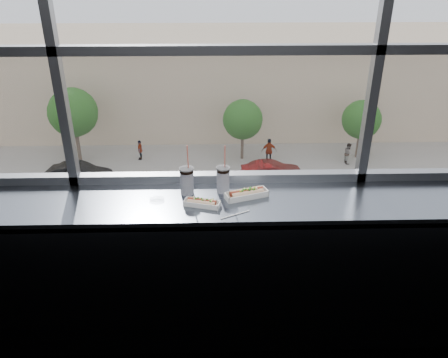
{
  "coord_description": "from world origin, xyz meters",
  "views": [
    {
      "loc": [
        -0.04,
        -1.25,
        2.47
      ],
      "look_at": [
        0.03,
        1.23,
        1.25
      ],
      "focal_mm": 35.0,
      "sensor_mm": 36.0,
      "label": 1
    }
  ],
  "objects_px": {
    "loose_straw": "(235,215)",
    "tree_left": "(73,113)",
    "soda_cup_left": "(187,180)",
    "wrapper": "(157,199)",
    "car_far_a": "(79,171)",
    "hotdog_tray_left": "(202,203)",
    "car_near_b": "(100,234)",
    "car_near_c": "(212,235)",
    "car_far_b": "(272,169)",
    "tree_right": "(361,120)",
    "car_near_d": "(354,233)",
    "soda_cup_right": "(223,178)",
    "pedestrian_c": "(269,149)",
    "hotdog_tray_right": "(246,193)",
    "tree_center": "(243,120)",
    "pedestrian_d": "(348,151)",
    "pedestrian_a": "(140,148)"
  },
  "relations": [
    {
      "from": "pedestrian_c",
      "to": "car_near_b",
      "type": "bearing_deg",
      "value": 48.16
    },
    {
      "from": "car_near_b",
      "to": "pedestrian_d",
      "type": "relative_size",
      "value": 3.47
    },
    {
      "from": "hotdog_tray_left",
      "to": "car_far_a",
      "type": "height_order",
      "value": "hotdog_tray_left"
    },
    {
      "from": "loose_straw",
      "to": "tree_right",
      "type": "xyz_separation_m",
      "value": [
        10.94,
        28.47,
        -9.03
      ]
    },
    {
      "from": "tree_center",
      "to": "tree_right",
      "type": "height_order",
      "value": "tree_center"
    },
    {
      "from": "hotdog_tray_left",
      "to": "pedestrian_c",
      "type": "xyz_separation_m",
      "value": [
        4.24,
        27.45,
        -10.93
      ]
    },
    {
      "from": "hotdog_tray_right",
      "to": "car_far_b",
      "type": "height_order",
      "value": "hotdog_tray_right"
    },
    {
      "from": "soda_cup_left",
      "to": "wrapper",
      "type": "bearing_deg",
      "value": -154.75
    },
    {
      "from": "pedestrian_a",
      "to": "wrapper",
      "type": "bearing_deg",
      "value": 10.35
    },
    {
      "from": "tree_center",
      "to": "tree_left",
      "type": "bearing_deg",
      "value": 180.0
    },
    {
      "from": "car_near_d",
      "to": "tree_center",
      "type": "distance_m",
      "value": 13.18
    },
    {
      "from": "soda_cup_right",
      "to": "pedestrian_a",
      "type": "relative_size",
      "value": 0.18
    },
    {
      "from": "pedestrian_a",
      "to": "soda_cup_left",
      "type": "bearing_deg",
      "value": 10.76
    },
    {
      "from": "tree_left",
      "to": "car_far_a",
      "type": "bearing_deg",
      "value": -74.85
    },
    {
      "from": "car_far_a",
      "to": "car_near_c",
      "type": "distance_m",
      "value": 12.01
    },
    {
      "from": "soda_cup_left",
      "to": "car_near_b",
      "type": "distance_m",
      "value": 20.38
    },
    {
      "from": "car_near_d",
      "to": "car_far_a",
      "type": "bearing_deg",
      "value": 62.42
    },
    {
      "from": "loose_straw",
      "to": "tree_left",
      "type": "xyz_separation_m",
      "value": [
        -10.25,
        28.47,
        -8.3
      ]
    },
    {
      "from": "wrapper",
      "to": "car_far_b",
      "type": "xyz_separation_m",
      "value": [
        4.36,
        24.27,
        -11.13
      ]
    },
    {
      "from": "car_far_b",
      "to": "pedestrian_d",
      "type": "distance_m",
      "value": 6.74
    },
    {
      "from": "soda_cup_left",
      "to": "car_far_a",
      "type": "height_order",
      "value": "soda_cup_left"
    },
    {
      "from": "car_near_b",
      "to": "tree_left",
      "type": "bearing_deg",
      "value": 14.65
    },
    {
      "from": "soda_cup_right",
      "to": "pedestrian_a",
      "type": "distance_m",
      "value": 30.88
    },
    {
      "from": "hotdog_tray_left",
      "to": "car_near_b",
      "type": "xyz_separation_m",
      "value": [
        -5.7,
        16.35,
        -10.97
      ]
    },
    {
      "from": "wrapper",
      "to": "car_near_b",
      "type": "bearing_deg",
      "value": 108.38
    },
    {
      "from": "car_far_a",
      "to": "car_near_c",
      "type": "relative_size",
      "value": 1.02
    },
    {
      "from": "pedestrian_c",
      "to": "tree_right",
      "type": "height_order",
      "value": "tree_right"
    },
    {
      "from": "pedestrian_a",
      "to": "car_far_b",
      "type": "bearing_deg",
      "value": 66.98
    },
    {
      "from": "pedestrian_a",
      "to": "pedestrian_d",
      "type": "xyz_separation_m",
      "value": [
        15.6,
        -1.12,
        0.02
      ]
    },
    {
      "from": "car_near_b",
      "to": "pedestrian_c",
      "type": "relative_size",
      "value": 2.84
    },
    {
      "from": "soda_cup_left",
      "to": "car_near_d",
      "type": "xyz_separation_m",
      "value": [
        7.4,
        16.18,
        -11.2
      ]
    },
    {
      "from": "car_near_b",
      "to": "pedestrian_a",
      "type": "height_order",
      "value": "car_near_b"
    },
    {
      "from": "tree_left",
      "to": "tree_right",
      "type": "height_order",
      "value": "tree_left"
    },
    {
      "from": "car_near_c",
      "to": "tree_left",
      "type": "height_order",
      "value": "tree_left"
    },
    {
      "from": "hotdog_tray_left",
      "to": "car_near_b",
      "type": "bearing_deg",
      "value": 125.15
    },
    {
      "from": "hotdog_tray_right",
      "to": "car_near_d",
      "type": "xyz_separation_m",
      "value": [
        7.01,
        16.25,
        -11.13
      ]
    },
    {
      "from": "tree_right",
      "to": "tree_center",
      "type": "bearing_deg",
      "value": -180.0
    },
    {
      "from": "hotdog_tray_right",
      "to": "car_near_c",
      "type": "relative_size",
      "value": 0.05
    },
    {
      "from": "soda_cup_right",
      "to": "pedestrian_c",
      "type": "distance_m",
      "value": 29.68
    },
    {
      "from": "loose_straw",
      "to": "tree_left",
      "type": "height_order",
      "value": "loose_straw"
    },
    {
      "from": "hotdog_tray_left",
      "to": "pedestrian_c",
      "type": "relative_size",
      "value": 0.1
    },
    {
      "from": "hotdog_tray_right",
      "to": "soda_cup_left",
      "type": "height_order",
      "value": "soda_cup_left"
    },
    {
      "from": "hotdog_tray_right",
      "to": "tree_center",
      "type": "bearing_deg",
      "value": 66.85
    },
    {
      "from": "car_near_c",
      "to": "car_far_b",
      "type": "bearing_deg",
      "value": -30.85
    },
    {
      "from": "wrapper",
      "to": "pedestrian_c",
      "type": "xyz_separation_m",
      "value": [
        4.53,
        27.37,
        -10.92
      ]
    },
    {
      "from": "hotdog_tray_right",
      "to": "pedestrian_d",
      "type": "bearing_deg",
      "value": 51.0
    },
    {
      "from": "wrapper",
      "to": "car_near_d",
      "type": "height_order",
      "value": "wrapper"
    },
    {
      "from": "car_far_a",
      "to": "tree_center",
      "type": "xyz_separation_m",
      "value": [
        11.26,
        4.0,
        2.14
      ]
    },
    {
      "from": "car_far_b",
      "to": "pedestrian_c",
      "type": "bearing_deg",
      "value": -6.05
    },
    {
      "from": "wrapper",
      "to": "car_near_d",
      "type": "bearing_deg",
      "value": 64.98
    }
  ]
}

